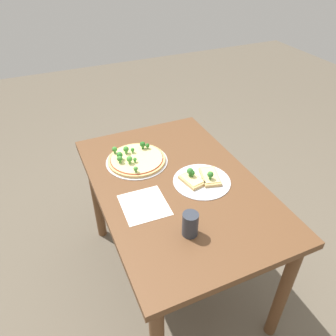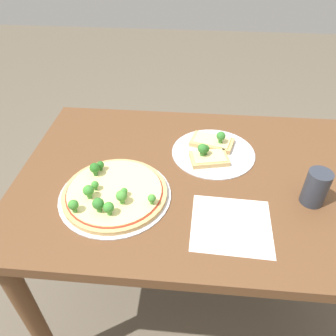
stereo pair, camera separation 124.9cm
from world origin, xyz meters
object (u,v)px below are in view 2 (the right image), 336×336
object	(u,v)px
dining_table	(199,199)
pizza_tray_slice	(212,150)
drinking_cup	(316,188)
pizza_tray_whole	(114,193)

from	to	relation	value
dining_table	pizza_tray_slice	distance (m)	0.17
drinking_cup	pizza_tray_slice	bearing A→B (deg)	-36.26
pizza_tray_whole	pizza_tray_slice	bearing A→B (deg)	-140.15
dining_table	drinking_cup	bearing A→B (deg)	164.29
pizza_tray_slice	drinking_cup	world-z (taller)	drinking_cup
drinking_cup	dining_table	bearing A→B (deg)	-15.71
pizza_tray_whole	drinking_cup	size ratio (longest dim) A/B	3.05
pizza_tray_whole	dining_table	bearing A→B (deg)	-154.53
pizza_tray_whole	drinking_cup	bearing A→B (deg)	-176.82
pizza_tray_slice	drinking_cup	xyz separation A→B (m)	(-0.29, 0.21, 0.04)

